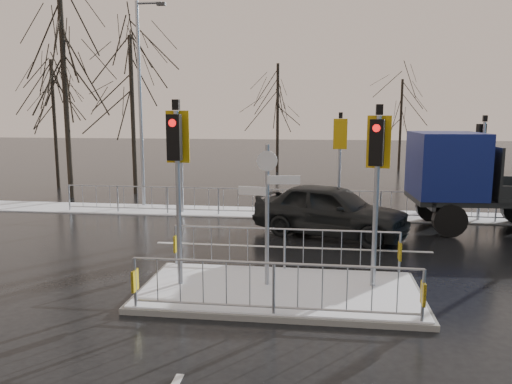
# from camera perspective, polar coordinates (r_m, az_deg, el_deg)

# --- Properties ---
(ground) EXTENTS (120.00, 120.00, 0.00)m
(ground) POSITION_cam_1_polar(r_m,az_deg,el_deg) (10.99, 2.71, -11.61)
(ground) COLOR black
(ground) RESTS_ON ground
(snow_verge) EXTENTS (30.00, 2.00, 0.04)m
(snow_verge) POSITION_cam_1_polar(r_m,az_deg,el_deg) (19.26, 4.85, -2.47)
(snow_verge) COLOR white
(snow_verge) RESTS_ON ground
(lane_markings) EXTENTS (8.00, 11.38, 0.01)m
(lane_markings) POSITION_cam_1_polar(r_m,az_deg,el_deg) (10.68, 2.56, -12.22)
(lane_markings) COLOR silver
(lane_markings) RESTS_ON ground
(traffic_island) EXTENTS (6.00, 3.04, 4.15)m
(traffic_island) POSITION_cam_1_polar(r_m,az_deg,el_deg) (10.87, 2.67, -9.66)
(traffic_island) COLOR slate
(traffic_island) RESTS_ON ground
(far_kerb_fixtures) EXTENTS (18.00, 0.65, 3.83)m
(far_kerb_fixtures) POSITION_cam_1_polar(r_m,az_deg,el_deg) (18.57, 5.73, 0.22)
(far_kerb_fixtures) COLOR #90959D
(far_kerb_fixtures) RESTS_ON ground
(car_far_lane) EXTENTS (5.27, 3.65, 1.66)m
(car_far_lane) POSITION_cam_1_polar(r_m,az_deg,el_deg) (15.91, 8.52, -2.03)
(car_far_lane) COLOR black
(car_far_lane) RESTS_ON ground
(flatbed_truck) EXTENTS (7.06, 2.84, 3.22)m
(flatbed_truck) POSITION_cam_1_polar(r_m,az_deg,el_deg) (17.97, 23.85, 1.41)
(flatbed_truck) COLOR black
(flatbed_truck) RESTS_ON ground
(tree_near_a) EXTENTS (4.75, 4.75, 8.97)m
(tree_near_a) POSITION_cam_1_polar(r_m,az_deg,el_deg) (24.17, -21.15, 13.84)
(tree_near_a) COLOR black
(tree_near_a) RESTS_ON ground
(tree_near_b) EXTENTS (4.00, 4.00, 7.55)m
(tree_near_b) POSITION_cam_1_polar(r_m,az_deg,el_deg) (24.43, -14.03, 11.85)
(tree_near_b) COLOR black
(tree_near_b) RESTS_ON ground
(tree_near_c) EXTENTS (3.50, 3.50, 6.61)m
(tree_near_c) POSITION_cam_1_polar(r_m,az_deg,el_deg) (27.23, -22.17, 9.80)
(tree_near_c) COLOR black
(tree_near_c) RESTS_ON ground
(tree_far_a) EXTENTS (3.75, 3.75, 7.08)m
(tree_far_a) POSITION_cam_1_polar(r_m,az_deg,el_deg) (32.38, 2.50, 10.83)
(tree_far_a) COLOR black
(tree_far_a) RESTS_ON ground
(tree_far_b) EXTENTS (3.25, 3.25, 6.14)m
(tree_far_b) POSITION_cam_1_polar(r_m,az_deg,el_deg) (34.63, 16.28, 9.30)
(tree_far_b) COLOR black
(tree_far_b) RESTS_ON ground
(street_lamp_left) EXTENTS (1.25, 0.18, 8.20)m
(street_lamp_left) POSITION_cam_1_polar(r_m,az_deg,el_deg) (21.04, -12.93, 10.58)
(street_lamp_left) COLOR #90959D
(street_lamp_left) RESTS_ON ground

